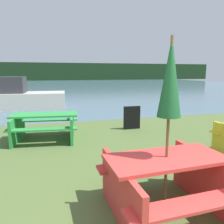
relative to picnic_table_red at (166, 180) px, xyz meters
name	(u,v)px	position (x,y,z in m)	size (l,w,h in m)	color
water	(62,85)	(0.09, 30.69, -0.46)	(60.00, 50.00, 0.00)	slate
far_treeline	(57,72)	(0.09, 50.69, 1.54)	(80.00, 1.60, 4.00)	#193319
picnic_table_red	(166,180)	(0.00, 0.00, 0.00)	(1.57, 1.43, 0.77)	red
picnic_table_green	(45,124)	(-1.58, 3.75, -0.02)	(1.89, 1.57, 0.72)	green
umbrella_darkgreen	(170,79)	(0.00, 0.00, 1.29)	(0.29, 0.29, 2.25)	brown
boat	(18,97)	(-3.02, 9.63, 0.13)	(4.36, 2.01, 1.62)	beige
signboard	(132,118)	(1.11, 4.20, -0.09)	(0.55, 0.08, 0.75)	black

